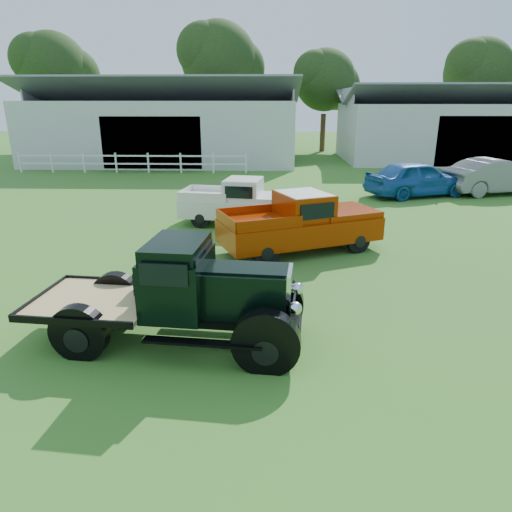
# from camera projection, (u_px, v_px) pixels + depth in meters

# --- Properties ---
(ground) EXTENTS (120.00, 120.00, 0.00)m
(ground) POSITION_uv_depth(u_px,v_px,m) (244.00, 326.00, 9.00)
(ground) COLOR #426B2D
(shed_left) EXTENTS (18.80, 10.20, 5.60)m
(shed_left) POSITION_uv_depth(u_px,v_px,m) (167.00, 121.00, 32.90)
(shed_left) COLOR #AFAFAF
(shed_left) RESTS_ON ground
(shed_right) EXTENTS (16.80, 9.20, 5.20)m
(shed_right) POSITION_uv_depth(u_px,v_px,m) (456.00, 124.00, 33.29)
(shed_right) COLOR #AFAFAF
(shed_right) RESTS_ON ground
(fence_rail) EXTENTS (14.20, 0.16, 1.20)m
(fence_rail) POSITION_uv_depth(u_px,v_px,m) (132.00, 163.00, 27.96)
(fence_rail) COLOR white
(fence_rail) RESTS_ON ground
(tree_a) EXTENTS (6.30, 6.30, 10.50)m
(tree_a) POSITION_uv_depth(u_px,v_px,m) (56.00, 88.00, 39.05)
(tree_a) COLOR black
(tree_a) RESTS_ON ground
(tree_b) EXTENTS (6.90, 6.90, 11.50)m
(tree_b) POSITION_uv_depth(u_px,v_px,m) (219.00, 82.00, 39.42)
(tree_b) COLOR black
(tree_b) RESTS_ON ground
(tree_c) EXTENTS (5.40, 5.40, 9.00)m
(tree_c) POSITION_uv_depth(u_px,v_px,m) (324.00, 97.00, 38.62)
(tree_c) COLOR black
(tree_c) RESTS_ON ground
(tree_d) EXTENTS (6.00, 6.00, 10.00)m
(tree_d) POSITION_uv_depth(u_px,v_px,m) (475.00, 91.00, 39.01)
(tree_d) COLOR black
(tree_d) RESTS_ON ground
(vintage_flatbed) EXTENTS (5.05, 2.39, 1.94)m
(vintage_flatbed) POSITION_uv_depth(u_px,v_px,m) (174.00, 292.00, 8.14)
(vintage_flatbed) COLOR black
(vintage_flatbed) RESTS_ON ground
(red_pickup) EXTENTS (5.14, 3.64, 1.75)m
(red_pickup) POSITION_uv_depth(u_px,v_px,m) (300.00, 222.00, 13.20)
(red_pickup) COLOR #942602
(red_pickup) RESTS_ON ground
(white_pickup) EXTENTS (4.60, 2.36, 1.61)m
(white_pickup) POSITION_uv_depth(u_px,v_px,m) (241.00, 202.00, 16.12)
(white_pickup) COLOR silver
(white_pickup) RESTS_ON ground
(misc_car_blue) EXTENTS (5.17, 3.41, 1.63)m
(misc_car_blue) POSITION_uv_depth(u_px,v_px,m) (417.00, 178.00, 20.99)
(misc_car_blue) COLOR #1F5598
(misc_car_blue) RESTS_ON ground
(misc_car_grey) EXTENTS (5.26, 2.94, 1.64)m
(misc_car_grey) POSITION_uv_depth(u_px,v_px,m) (497.00, 176.00, 21.52)
(misc_car_grey) COLOR slate
(misc_car_grey) RESTS_ON ground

